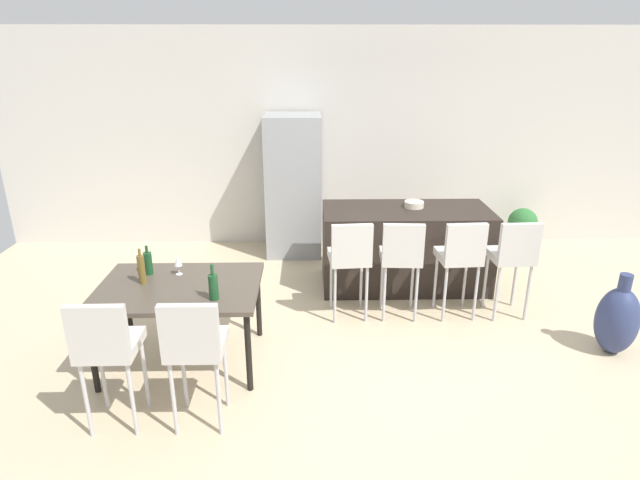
{
  "coord_description": "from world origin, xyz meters",
  "views": [
    {
      "loc": [
        -0.79,
        -4.47,
        2.63
      ],
      "look_at": [
        -0.69,
        0.36,
        0.85
      ],
      "focal_mm": 29.35,
      "sensor_mm": 36.0,
      "label": 1
    }
  ],
  "objects_px": {
    "potted_plant": "(522,226)",
    "bar_chair_far": "(513,254)",
    "dining_chair_near": "(106,344)",
    "wine_bottle_middle": "(141,269)",
    "kitchen_island": "(405,247)",
    "fruit_bowl": "(414,204)",
    "bar_chair_middle": "(401,254)",
    "wine_glass_left": "(178,261)",
    "refrigerator": "(294,186)",
    "wine_bottle_corner": "(213,286)",
    "dining_table": "(179,292)",
    "wine_bottle_near": "(148,263)",
    "bar_chair_right": "(461,254)",
    "dining_chair_far": "(194,343)",
    "floor_vase": "(617,320)",
    "bar_chair_left": "(350,255)"
  },
  "relations": [
    {
      "from": "bar_chair_far",
      "to": "dining_table",
      "type": "relative_size",
      "value": 0.77
    },
    {
      "from": "wine_bottle_middle",
      "to": "wine_glass_left",
      "type": "xyz_separation_m",
      "value": [
        0.26,
        0.18,
        -0.01
      ]
    },
    {
      "from": "dining_table",
      "to": "bar_chair_right",
      "type": "bearing_deg",
      "value": 16.38
    },
    {
      "from": "wine_bottle_corner",
      "to": "refrigerator",
      "type": "distance_m",
      "value": 2.97
    },
    {
      "from": "fruit_bowl",
      "to": "wine_glass_left",
      "type": "bearing_deg",
      "value": -148.86
    },
    {
      "from": "refrigerator",
      "to": "wine_bottle_near",
      "type": "bearing_deg",
      "value": -116.8
    },
    {
      "from": "kitchen_island",
      "to": "floor_vase",
      "type": "bearing_deg",
      "value": -42.0
    },
    {
      "from": "bar_chair_far",
      "to": "dining_chair_near",
      "type": "relative_size",
      "value": 1.0
    },
    {
      "from": "dining_chair_near",
      "to": "fruit_bowl",
      "type": "bearing_deg",
      "value": 43.89
    },
    {
      "from": "bar_chair_far",
      "to": "wine_glass_left",
      "type": "bearing_deg",
      "value": -170.47
    },
    {
      "from": "refrigerator",
      "to": "potted_plant",
      "type": "height_order",
      "value": "refrigerator"
    },
    {
      "from": "refrigerator",
      "to": "fruit_bowl",
      "type": "xyz_separation_m",
      "value": [
        1.4,
        -1.01,
        0.04
      ]
    },
    {
      "from": "wine_bottle_middle",
      "to": "floor_vase",
      "type": "distance_m",
      "value": 4.23
    },
    {
      "from": "bar_chair_far",
      "to": "wine_glass_left",
      "type": "relative_size",
      "value": 6.03
    },
    {
      "from": "potted_plant",
      "to": "bar_chair_far",
      "type": "bearing_deg",
      "value": -114.62
    },
    {
      "from": "wine_bottle_corner",
      "to": "potted_plant",
      "type": "xyz_separation_m",
      "value": [
        3.66,
        2.91,
        -0.51
      ]
    },
    {
      "from": "bar_chair_far",
      "to": "fruit_bowl",
      "type": "xyz_separation_m",
      "value": [
        -0.84,
        0.88,
        0.26
      ]
    },
    {
      "from": "bar_chair_right",
      "to": "dining_chair_near",
      "type": "distance_m",
      "value": 3.34
    },
    {
      "from": "bar_chair_far",
      "to": "floor_vase",
      "type": "height_order",
      "value": "bar_chair_far"
    },
    {
      "from": "bar_chair_right",
      "to": "dining_chair_far",
      "type": "bearing_deg",
      "value": -144.91
    },
    {
      "from": "kitchen_island",
      "to": "dining_chair_near",
      "type": "distance_m",
      "value": 3.51
    },
    {
      "from": "dining_chair_near",
      "to": "wine_bottle_middle",
      "type": "height_order",
      "value": "wine_bottle_middle"
    },
    {
      "from": "bar_chair_middle",
      "to": "dining_table",
      "type": "xyz_separation_m",
      "value": [
        -2.02,
        -0.77,
        -0.02
      ]
    },
    {
      "from": "wine_bottle_corner",
      "to": "refrigerator",
      "type": "xyz_separation_m",
      "value": [
        0.56,
        2.92,
        0.07
      ]
    },
    {
      "from": "bar_chair_left",
      "to": "wine_bottle_corner",
      "type": "distance_m",
      "value": 1.56
    },
    {
      "from": "wine_bottle_corner",
      "to": "dining_chair_far",
      "type": "bearing_deg",
      "value": -93.94
    },
    {
      "from": "bar_chair_middle",
      "to": "wine_glass_left",
      "type": "distance_m",
      "value": 2.15
    },
    {
      "from": "wine_bottle_corner",
      "to": "kitchen_island",
      "type": "bearing_deg",
      "value": 44.54
    },
    {
      "from": "wine_bottle_near",
      "to": "wine_bottle_corner",
      "type": "relative_size",
      "value": 0.89
    },
    {
      "from": "bar_chair_middle",
      "to": "dining_chair_near",
      "type": "xyz_separation_m",
      "value": [
        -2.33,
        -1.62,
        0.0
      ]
    },
    {
      "from": "bar_chair_left",
      "to": "wine_bottle_near",
      "type": "xyz_separation_m",
      "value": [
        -1.83,
        -0.52,
        0.15
      ]
    },
    {
      "from": "fruit_bowl",
      "to": "refrigerator",
      "type": "bearing_deg",
      "value": 144.19
    },
    {
      "from": "wine_glass_left",
      "to": "wine_bottle_middle",
      "type": "bearing_deg",
      "value": -145.99
    },
    {
      "from": "refrigerator",
      "to": "floor_vase",
      "type": "bearing_deg",
      "value": -41.01
    },
    {
      "from": "wine_bottle_near",
      "to": "wine_bottle_middle",
      "type": "bearing_deg",
      "value": -89.5
    },
    {
      "from": "wine_bottle_middle",
      "to": "bar_chair_left",
      "type": "bearing_deg",
      "value": 21.38
    },
    {
      "from": "wine_bottle_near",
      "to": "refrigerator",
      "type": "distance_m",
      "value": 2.71
    },
    {
      "from": "bar_chair_middle",
      "to": "wine_bottle_middle",
      "type": "xyz_separation_m",
      "value": [
        -2.34,
        -0.71,
        0.17
      ]
    },
    {
      "from": "bar_chair_left",
      "to": "wine_glass_left",
      "type": "distance_m",
      "value": 1.66
    },
    {
      "from": "kitchen_island",
      "to": "wine_bottle_near",
      "type": "height_order",
      "value": "wine_bottle_near"
    },
    {
      "from": "dining_chair_near",
      "to": "wine_bottle_near",
      "type": "height_order",
      "value": "dining_chair_near"
    },
    {
      "from": "dining_chair_near",
      "to": "dining_table",
      "type": "bearing_deg",
      "value": 70.36
    },
    {
      "from": "bar_chair_middle",
      "to": "dining_chair_far",
      "type": "distance_m",
      "value": 2.36
    },
    {
      "from": "wine_bottle_near",
      "to": "bar_chair_far",
      "type": "bearing_deg",
      "value": 8.58
    },
    {
      "from": "bar_chair_far",
      "to": "refrigerator",
      "type": "bearing_deg",
      "value": 139.84
    },
    {
      "from": "wine_bottle_middle",
      "to": "wine_bottle_corner",
      "type": "xyz_separation_m",
      "value": [
        0.66,
        -0.31,
        -0.02
      ]
    },
    {
      "from": "wine_bottle_near",
      "to": "bar_chair_right",
      "type": "bearing_deg",
      "value": 10.1
    },
    {
      "from": "fruit_bowl",
      "to": "bar_chair_middle",
      "type": "bearing_deg",
      "value": -107.48
    },
    {
      "from": "bar_chair_left",
      "to": "floor_vase",
      "type": "bearing_deg",
      "value": -16.38
    },
    {
      "from": "bar_chair_left",
      "to": "floor_vase",
      "type": "distance_m",
      "value": 2.49
    }
  ]
}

